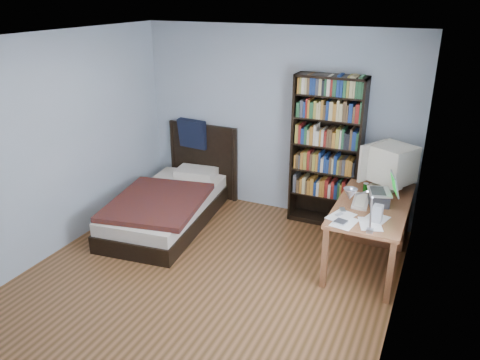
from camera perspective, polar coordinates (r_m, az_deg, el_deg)
The scene contains 14 objects.
room at distance 4.51m, azimuth -4.77°, elevation 0.76°, with size 4.20×4.24×2.50m.
desk at distance 5.85m, azimuth 16.32°, elevation -3.91°, with size 0.75×1.53×0.73m.
crt_monitor at distance 5.67m, azimuth 17.82°, elevation 1.87°, with size 0.64×0.59×0.53m.
laptop at distance 5.27m, azimuth 16.80°, elevation -1.85°, with size 0.38×0.36×0.37m.
desk_lamp at distance 4.17m, azimuth 13.71°, elevation -2.18°, with size 0.23×0.52×0.61m.
keyboard at distance 5.30m, azimuth 14.50°, elevation -2.53°, with size 0.16×0.42×0.03m, color #BFB39F.
speaker at distance 4.87m, azimuth 16.41°, elevation -3.97°, with size 0.09×0.09×0.18m, color gray.
soda_can at distance 5.57m, azimuth 15.07°, elevation -0.92°, with size 0.06×0.06×0.11m, color #073407.
mouse at distance 5.57m, azimuth 16.38°, elevation -1.46°, with size 0.06×0.11×0.04m, color silver.
phone_silver at distance 5.06m, azimuth 12.41°, elevation -3.58°, with size 0.05×0.10×0.02m, color #B2B2B7.
phone_grey at distance 4.95m, azimuth 11.99°, elevation -4.15°, with size 0.05×0.09×0.02m, color gray.
external_drive at distance 4.79m, azimuth 12.18°, elevation -5.05°, with size 0.11×0.11×0.02m, color gray.
bookshelf at distance 6.06m, azimuth 10.49°, elevation 3.37°, with size 0.88×0.30×1.95m.
bed at distance 6.34m, azimuth -8.45°, elevation -2.71°, with size 1.33×2.18×1.16m.
Camera 1 is at (2.12, -3.65, 2.89)m, focal length 35.00 mm.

